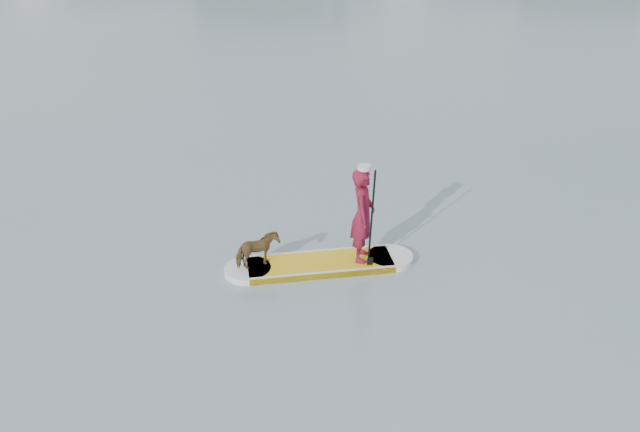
{
  "coord_description": "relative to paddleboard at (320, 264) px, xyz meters",
  "views": [
    {
      "loc": [
        1.34,
        -14.23,
        6.49
      ],
      "look_at": [
        0.29,
        -3.74,
        1.0
      ],
      "focal_mm": 40.0,
      "sensor_mm": 36.0,
      "label": 1
    }
  ],
  "objects": [
    {
      "name": "ground",
      "position": [
        -0.29,
        3.74,
        -0.06
      ],
      "size": [
        140.0,
        140.0,
        0.0
      ],
      "primitive_type": "plane",
      "color": "slate",
      "rests_on": "ground"
    },
    {
      "name": "dog",
      "position": [
        -1.03,
        -0.28,
        0.37
      ],
      "size": [
        0.8,
        0.72,
        0.63
      ],
      "primitive_type": "imported",
      "rotation": [
        0.0,
        0.0,
        2.22
      ],
      "color": "#50381B",
      "rests_on": "paddleboard"
    },
    {
      "name": "paddle",
      "position": [
        0.86,
        -0.03,
        0.74
      ],
      "size": [
        0.11,
        0.3,
        2.0
      ],
      "rotation": [
        0.0,
        0.0,
        0.26
      ],
      "color": "black",
      "rests_on": "ground"
    },
    {
      "name": "paddleboard",
      "position": [
        0.0,
        0.0,
        0.0
      ],
      "size": [
        3.21,
        1.45,
        0.12
      ],
      "rotation": [
        0.0,
        0.0,
        0.26
      ],
      "color": "yellow",
      "rests_on": "ground"
    },
    {
      "name": "white_cap",
      "position": [
        0.71,
        0.19,
        1.77
      ],
      "size": [
        0.22,
        0.22,
        0.07
      ],
      "primitive_type": "cylinder",
      "color": "silver",
      "rests_on": "paddler"
    },
    {
      "name": "paddler",
      "position": [
        0.71,
        0.19,
        0.9
      ],
      "size": [
        0.41,
        0.62,
        1.68
      ],
      "primitive_type": "imported",
      "rotation": [
        0.0,
        0.0,
        1.55
      ],
      "color": "maroon",
      "rests_on": "paddleboard"
    }
  ]
}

